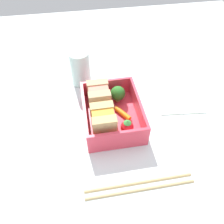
{
  "coord_description": "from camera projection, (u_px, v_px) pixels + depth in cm",
  "views": [
    {
      "loc": [
        -32.21,
        5.5,
        39.15
      ],
      "look_at": [
        0.0,
        0.0,
        2.7
      ],
      "focal_mm": 35.0,
      "sensor_mm": 36.0,
      "label": 1
    }
  ],
  "objects": [
    {
      "name": "ground_plane",
      "position": [
        112.0,
        122.0,
        0.52
      ],
      "size": [
        120.0,
        120.0,
        2.0
      ],
      "primitive_type": "cube",
      "color": "silver"
    },
    {
      "name": "bento_tray",
      "position": [
        112.0,
        118.0,
        0.51
      ],
      "size": [
        16.27,
        12.6,
        1.2
      ],
      "primitive_type": "cube",
      "color": "#DF3C50",
      "rests_on": "ground_plane"
    },
    {
      "name": "bento_rim",
      "position": [
        112.0,
        110.0,
        0.48
      ],
      "size": [
        16.27,
        12.6,
        4.3
      ],
      "color": "#DF3C50",
      "rests_on": "bento_tray"
    },
    {
      "name": "sandwich_left",
      "position": [
        103.0,
        121.0,
        0.45
      ],
      "size": [
        5.85,
        4.86,
        5.99
      ],
      "color": "tan",
      "rests_on": "bento_tray"
    },
    {
      "name": "sandwich_center_left",
      "position": [
        99.0,
        97.0,
        0.5
      ],
      "size": [
        5.85,
        4.86,
        5.99
      ],
      "color": "tan",
      "rests_on": "bento_tray"
    },
    {
      "name": "strawberry_far_left",
      "position": [
        127.0,
        127.0,
        0.46
      ],
      "size": [
        2.8,
        2.8,
        3.4
      ],
      "color": "red",
      "rests_on": "bento_tray"
    },
    {
      "name": "carrot_stick_far_left",
      "position": [
        123.0,
        114.0,
        0.5
      ],
      "size": [
        4.41,
        3.41,
        1.14
      ],
      "primitive_type": "cylinder",
      "rotation": [
        1.57,
        0.0,
        5.29
      ],
      "color": "orange",
      "rests_on": "bento_tray"
    },
    {
      "name": "broccoli_floret",
      "position": [
        118.0,
        94.0,
        0.52
      ],
      "size": [
        3.51,
        3.51,
        4.2
      ],
      "color": "#95BF6B",
      "rests_on": "bento_tray"
    },
    {
      "name": "chopstick_pair",
      "position": [
        140.0,
        185.0,
        0.4
      ],
      "size": [
        2.1,
        20.44,
        0.7
      ],
      "color": "tan",
      "rests_on": "ground_plane"
    },
    {
      "name": "drinking_glass",
      "position": [
        80.0,
        68.0,
        0.56
      ],
      "size": [
        5.1,
        5.1,
        9.34
      ],
      "primitive_type": "cylinder",
      "color": "silver",
      "rests_on": "ground_plane"
    },
    {
      "name": "folded_napkin",
      "position": [
        178.0,
        98.0,
        0.55
      ],
      "size": [
        11.54,
        12.17,
        0.4
      ],
      "primitive_type": "cube",
      "rotation": [
        0.0,
        0.0,
        -0.1
      ],
      "color": "silver",
      "rests_on": "ground_plane"
    }
  ]
}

